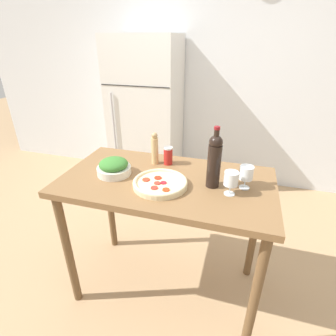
# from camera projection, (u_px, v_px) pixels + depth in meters

# --- Properties ---
(ground_plane) EXTENTS (14.00, 14.00, 0.00)m
(ground_plane) POSITION_uv_depth(u_px,v_px,m) (167.00, 284.00, 2.08)
(ground_plane) COLOR tan
(wall_back) EXTENTS (6.40, 0.08, 2.60)m
(wall_back) POSITION_uv_depth(u_px,v_px,m) (213.00, 79.00, 3.13)
(wall_back) COLOR silver
(wall_back) RESTS_ON ground_plane
(refrigerator) EXTENTS (0.80, 0.64, 1.79)m
(refrigerator) POSITION_uv_depth(u_px,v_px,m) (146.00, 115.00, 3.20)
(refrigerator) COLOR silver
(refrigerator) RESTS_ON ground_plane
(prep_counter) EXTENTS (1.33, 0.72, 0.96)m
(prep_counter) POSITION_uv_depth(u_px,v_px,m) (166.00, 196.00, 1.70)
(prep_counter) COLOR brown
(prep_counter) RESTS_ON ground_plane
(wine_bottle) EXTENTS (0.08, 0.08, 0.37)m
(wine_bottle) POSITION_uv_depth(u_px,v_px,m) (214.00, 160.00, 1.50)
(wine_bottle) COLOR black
(wine_bottle) RESTS_ON prep_counter
(wine_glass_near) EXTENTS (0.08, 0.08, 0.14)m
(wine_glass_near) POSITION_uv_depth(u_px,v_px,m) (231.00, 179.00, 1.45)
(wine_glass_near) COLOR silver
(wine_glass_near) RESTS_ON prep_counter
(wine_glass_far) EXTENTS (0.08, 0.08, 0.14)m
(wine_glass_far) POSITION_uv_depth(u_px,v_px,m) (246.00, 173.00, 1.51)
(wine_glass_far) COLOR silver
(wine_glass_far) RESTS_ON prep_counter
(pepper_mill) EXTENTS (0.05, 0.05, 0.23)m
(pepper_mill) POSITION_uv_depth(u_px,v_px,m) (155.00, 149.00, 1.80)
(pepper_mill) COLOR tan
(pepper_mill) RESTS_ON prep_counter
(salad_bowl) EXTENTS (0.22, 0.22, 0.11)m
(salad_bowl) POSITION_uv_depth(u_px,v_px,m) (114.00, 167.00, 1.68)
(salad_bowl) COLOR silver
(salad_bowl) RESTS_ON prep_counter
(homemade_pizza) EXTENTS (0.33, 0.33, 0.04)m
(homemade_pizza) POSITION_uv_depth(u_px,v_px,m) (160.00, 183.00, 1.56)
(homemade_pizza) COLOR beige
(homemade_pizza) RESTS_ON prep_counter
(salt_canister) EXTENTS (0.06, 0.06, 0.13)m
(salt_canister) POSITION_uv_depth(u_px,v_px,m) (168.00, 156.00, 1.81)
(salt_canister) COLOR #B2231E
(salt_canister) RESTS_ON prep_counter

